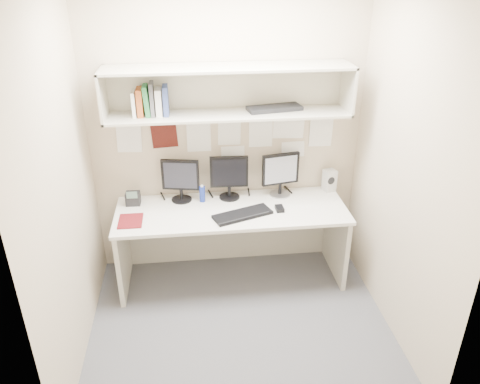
{
  "coord_description": "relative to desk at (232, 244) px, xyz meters",
  "views": [
    {
      "loc": [
        -0.34,
        -2.9,
        2.68
      ],
      "look_at": [
        0.04,
        0.35,
        1.04
      ],
      "focal_mm": 35.0,
      "sensor_mm": 36.0,
      "label": 1
    }
  ],
  "objects": [
    {
      "name": "book_stack",
      "position": [
        -0.62,
        0.17,
        1.29
      ],
      "size": [
        0.29,
        0.16,
        0.27
      ],
      "color": "white",
      "rests_on": "overhead_hutch"
    },
    {
      "name": "speaker",
      "position": [
        0.94,
        0.25,
        0.47
      ],
      "size": [
        0.13,
        0.13,
        0.21
      ],
      "rotation": [
        0.0,
        0.0,
        0.3
      ],
      "color": "beige",
      "rests_on": "desk"
    },
    {
      "name": "overhead_hutch",
      "position": [
        0.0,
        0.21,
        1.35
      ],
      "size": [
        2.0,
        0.38,
        0.4
      ],
      "color": "beige",
      "rests_on": "wall_back"
    },
    {
      "name": "keyboard",
      "position": [
        0.08,
        -0.14,
        0.38
      ],
      "size": [
        0.53,
        0.34,
        0.02
      ],
      "primitive_type": "cube",
      "rotation": [
        0.0,
        0.0,
        0.35
      ],
      "color": "black",
      "rests_on": "desk"
    },
    {
      "name": "pinned_papers",
      "position": [
        0.0,
        0.34,
        0.88
      ],
      "size": [
        1.92,
        0.01,
        0.48
      ],
      "primitive_type": null,
      "color": "white",
      "rests_on": "wall_back"
    },
    {
      "name": "monitor_right",
      "position": [
        0.47,
        0.22,
        0.59
      ],
      "size": [
        0.34,
        0.19,
        0.4
      ],
      "rotation": [
        0.0,
        0.0,
        0.19
      ],
      "color": "#A5A5AA",
      "rests_on": "desk"
    },
    {
      "name": "mouse",
      "position": [
        0.41,
        -0.08,
        0.38
      ],
      "size": [
        0.07,
        0.11,
        0.03
      ],
      "primitive_type": "cube",
      "rotation": [
        0.0,
        0.0,
        0.03
      ],
      "color": "black",
      "rests_on": "desk"
    },
    {
      "name": "wall_left",
      "position": [
        -1.2,
        -0.65,
        0.93
      ],
      "size": [
        0.02,
        2.0,
        2.6
      ],
      "primitive_type": "cube",
      "color": "#BDAB90",
      "rests_on": "ground"
    },
    {
      "name": "desk",
      "position": [
        0.0,
        0.0,
        0.0
      ],
      "size": [
        2.0,
        0.7,
        0.73
      ],
      "color": "silver",
      "rests_on": "floor"
    },
    {
      "name": "blue_bottle",
      "position": [
        -0.24,
        0.16,
        0.44
      ],
      "size": [
        0.05,
        0.05,
        0.16
      ],
      "color": "navy",
      "rests_on": "desk"
    },
    {
      "name": "wall_front",
      "position": [
        0.0,
        -1.65,
        0.93
      ],
      "size": [
        2.4,
        0.02,
        2.6
      ],
      "primitive_type": "cube",
      "color": "#BDAB90",
      "rests_on": "ground"
    },
    {
      "name": "monitor_center",
      "position": [
        0.0,
        0.22,
        0.58
      ],
      "size": [
        0.34,
        0.19,
        0.4
      ],
      "rotation": [
        0.0,
        0.0,
        -0.04
      ],
      "color": "black",
      "rests_on": "desk"
    },
    {
      "name": "wall_right",
      "position": [
        1.2,
        -0.65,
        0.93
      ],
      "size": [
        0.02,
        2.0,
        2.6
      ],
      "primitive_type": "cube",
      "color": "#BDAB90",
      "rests_on": "ground"
    },
    {
      "name": "maroon_notebook",
      "position": [
        -0.85,
        -0.13,
        0.37
      ],
      "size": [
        0.2,
        0.24,
        0.01
      ],
      "primitive_type": "cube",
      "rotation": [
        0.0,
        0.0,
        0.0
      ],
      "color": "#5C0F13",
      "rests_on": "desk"
    },
    {
      "name": "wall_back",
      "position": [
        0.0,
        0.35,
        0.93
      ],
      "size": [
        2.4,
        0.02,
        2.6
      ],
      "primitive_type": "cube",
      "color": "#BDAB90",
      "rests_on": "ground"
    },
    {
      "name": "hutch_tray",
      "position": [
        0.39,
        0.19,
        1.19
      ],
      "size": [
        0.48,
        0.25,
        0.03
      ],
      "primitive_type": "cube",
      "rotation": [
        0.0,
        0.0,
        0.18
      ],
      "color": "black",
      "rests_on": "overhead_hutch"
    },
    {
      "name": "desk_phone",
      "position": [
        -0.85,
        0.18,
        0.42
      ],
      "size": [
        0.13,
        0.12,
        0.15
      ],
      "rotation": [
        0.0,
        0.0,
        -0.04
      ],
      "color": "black",
      "rests_on": "desk"
    },
    {
      "name": "floor",
      "position": [
        0.0,
        -0.65,
        -0.37
      ],
      "size": [
        2.4,
        2.0,
        0.01
      ],
      "primitive_type": "cube",
      "color": "#4C4C51",
      "rests_on": "ground"
    },
    {
      "name": "monitor_left",
      "position": [
        -0.43,
        0.22,
        0.58
      ],
      "size": [
        0.33,
        0.18,
        0.38
      ],
      "rotation": [
        0.0,
        0.0,
        -0.19
      ],
      "color": "black",
      "rests_on": "desk"
    }
  ]
}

